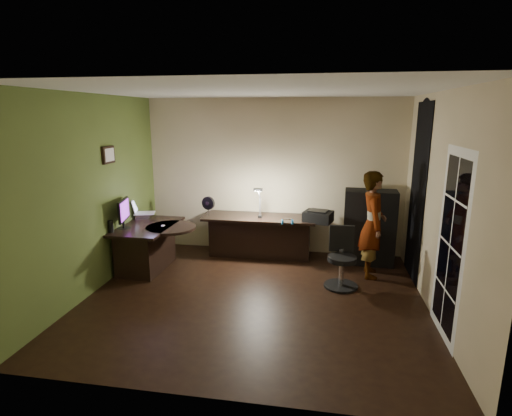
% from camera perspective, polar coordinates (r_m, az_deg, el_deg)
% --- Properties ---
extents(floor, '(4.50, 4.00, 0.01)m').
position_cam_1_polar(floor, '(5.54, -0.28, -12.74)').
color(floor, black).
rests_on(floor, ground).
extents(ceiling, '(4.50, 4.00, 0.01)m').
position_cam_1_polar(ceiling, '(4.99, -0.31, 16.48)').
color(ceiling, silver).
rests_on(ceiling, floor).
extents(wall_back, '(4.50, 0.01, 2.70)m').
position_cam_1_polar(wall_back, '(7.05, 2.50, 4.49)').
color(wall_back, '#C6B58D').
rests_on(wall_back, floor).
extents(wall_front, '(4.50, 0.01, 2.70)m').
position_cam_1_polar(wall_front, '(3.21, -6.45, -6.41)').
color(wall_front, '#C6B58D').
rests_on(wall_front, floor).
extents(wall_left, '(0.01, 4.00, 2.70)m').
position_cam_1_polar(wall_left, '(5.91, -22.40, 1.77)').
color(wall_left, '#C6B58D').
rests_on(wall_left, floor).
extents(wall_right, '(0.01, 4.00, 2.70)m').
position_cam_1_polar(wall_right, '(5.22, 24.92, 0.12)').
color(wall_right, '#C6B58D').
rests_on(wall_right, floor).
extents(green_wall_overlay, '(0.00, 4.00, 2.70)m').
position_cam_1_polar(green_wall_overlay, '(5.90, -22.28, 1.77)').
color(green_wall_overlay, '#4E6228').
rests_on(green_wall_overlay, floor).
extents(arched_doorway, '(0.01, 0.90, 2.60)m').
position_cam_1_polar(arched_doorway, '(6.32, 22.09, 2.03)').
color(arched_doorway, black).
rests_on(arched_doorway, floor).
extents(french_door, '(0.02, 0.92, 2.10)m').
position_cam_1_polar(french_door, '(4.77, 26.03, -4.87)').
color(french_door, white).
rests_on(french_door, floor).
extents(framed_picture, '(0.04, 0.30, 0.25)m').
position_cam_1_polar(framed_picture, '(6.20, -20.36, 7.13)').
color(framed_picture, black).
rests_on(framed_picture, wall_left).
extents(desk_left, '(0.80, 1.27, 0.72)m').
position_cam_1_polar(desk_left, '(6.60, -15.05, -5.43)').
color(desk_left, black).
rests_on(desk_left, floor).
extents(desk_right, '(1.91, 0.67, 0.72)m').
position_cam_1_polar(desk_right, '(6.92, 0.49, -4.09)').
color(desk_right, black).
rests_on(desk_right, floor).
extents(cabinet, '(0.84, 0.45, 1.23)m').
position_cam_1_polar(cabinet, '(6.81, 15.86, -2.66)').
color(cabinet, black).
rests_on(cabinet, floor).
extents(laptop_stand, '(0.27, 0.25, 0.09)m').
position_cam_1_polar(laptop_stand, '(6.97, -15.91, -1.10)').
color(laptop_stand, silver).
rests_on(laptop_stand, desk_left).
extents(laptop, '(0.44, 0.42, 0.24)m').
position_cam_1_polar(laptop, '(6.92, -15.70, 0.21)').
color(laptop, silver).
rests_on(laptop, laptop_stand).
extents(monitor, '(0.21, 0.52, 0.34)m').
position_cam_1_polar(monitor, '(6.41, -18.47, -1.41)').
color(monitor, black).
rests_on(monitor, desk_left).
extents(mouse, '(0.06, 0.08, 0.03)m').
position_cam_1_polar(mouse, '(6.40, -13.15, -2.50)').
color(mouse, silver).
rests_on(mouse, desk_left).
extents(phone, '(0.09, 0.15, 0.01)m').
position_cam_1_polar(phone, '(6.42, -11.51, -2.48)').
color(phone, black).
rests_on(phone, desk_left).
extents(pen, '(0.04, 0.13, 0.01)m').
position_cam_1_polar(pen, '(6.08, -15.77, -3.61)').
color(pen, black).
rests_on(pen, desk_left).
extents(speaker, '(0.10, 0.10, 0.20)m').
position_cam_1_polar(speaker, '(6.26, -20.02, -2.55)').
color(speaker, black).
rests_on(speaker, desk_left).
extents(notepad, '(0.23, 0.26, 0.01)m').
position_cam_1_polar(notepad, '(6.28, -14.51, -2.97)').
color(notepad, silver).
rests_on(notepad, desk_left).
extents(desk_fan, '(0.25, 0.18, 0.35)m').
position_cam_1_polar(desk_fan, '(6.89, -6.79, 0.20)').
color(desk_fan, black).
rests_on(desk_fan, desk_right).
extents(headphones, '(0.22, 0.13, 0.10)m').
position_cam_1_polar(headphones, '(6.42, 4.51, -1.91)').
color(headphones, navy).
rests_on(headphones, desk_right).
extents(printer, '(0.52, 0.46, 0.20)m').
position_cam_1_polar(printer, '(6.60, 8.86, -1.16)').
color(printer, black).
rests_on(printer, desk_right).
extents(desk_lamp, '(0.17, 0.28, 0.58)m').
position_cam_1_polar(desk_lamp, '(6.67, 0.58, 0.86)').
color(desk_lamp, black).
rests_on(desk_lamp, desk_right).
extents(office_chair, '(0.51, 0.51, 0.86)m').
position_cam_1_polar(office_chair, '(5.82, 12.21, -7.07)').
color(office_chair, black).
rests_on(office_chair, floor).
extents(person, '(0.39, 0.58, 1.62)m').
position_cam_1_polar(person, '(6.24, 16.33, -2.29)').
color(person, '#D8A88C').
rests_on(person, floor).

